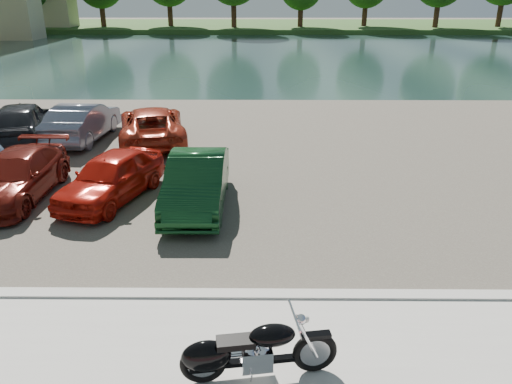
# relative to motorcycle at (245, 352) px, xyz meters

# --- Properties ---
(ground) EXTENTS (200.00, 200.00, 0.00)m
(ground) POSITION_rel_motorcycle_xyz_m (-0.38, 0.15, -0.56)
(ground) COLOR #595447
(ground) RESTS_ON ground
(kerb) EXTENTS (60.00, 0.30, 0.14)m
(kerb) POSITION_rel_motorcycle_xyz_m (-0.38, 2.15, -0.49)
(kerb) COLOR #AFABA5
(kerb) RESTS_ON ground
(parking_lot) EXTENTS (60.00, 18.00, 0.04)m
(parking_lot) POSITION_rel_motorcycle_xyz_m (-0.38, 11.15, -0.54)
(parking_lot) COLOR #464038
(parking_lot) RESTS_ON ground
(river) EXTENTS (120.00, 40.00, 0.00)m
(river) POSITION_rel_motorcycle_xyz_m (-0.38, 40.15, -0.56)
(river) COLOR #1A302F
(river) RESTS_ON ground
(far_bank) EXTENTS (120.00, 24.00, 0.60)m
(far_bank) POSITION_rel_motorcycle_xyz_m (-0.38, 72.15, -0.26)
(far_bank) COLOR #274D1B
(far_bank) RESTS_ON ground
(motorcycle) EXTENTS (2.32, 0.79, 1.05)m
(motorcycle) POSITION_rel_motorcycle_xyz_m (0.00, 0.00, 0.00)
(motorcycle) COLOR black
(motorcycle) RESTS_ON promenade
(car_3) EXTENTS (1.80, 4.35, 1.26)m
(car_3) POSITION_rel_motorcycle_xyz_m (-6.48, 6.96, 0.11)
(car_3) COLOR #59130C
(car_3) RESTS_ON parking_lot
(car_4) EXTENTS (2.63, 4.13, 1.31)m
(car_4) POSITION_rel_motorcycle_xyz_m (-3.84, 6.86, 0.13)
(car_4) COLOR #AA150B
(car_4) RESTS_ON parking_lot
(car_5) EXTENTS (1.50, 4.23, 1.39)m
(car_5) POSITION_rel_motorcycle_xyz_m (-1.45, 6.39, 0.17)
(car_5) COLOR #0F3819
(car_5) RESTS_ON parking_lot
(car_8) EXTENTS (2.84, 4.83, 1.54)m
(car_8) POSITION_rel_motorcycle_xyz_m (-8.76, 12.44, 0.25)
(car_8) COLOR black
(car_8) RESTS_ON parking_lot
(car_9) EXTENTS (1.80, 4.44, 1.43)m
(car_9) POSITION_rel_motorcycle_xyz_m (-6.54, 12.69, 0.19)
(car_9) COLOR slate
(car_9) RESTS_ON parking_lot
(car_10) EXTENTS (3.34, 5.34, 1.38)m
(car_10) POSITION_rel_motorcycle_xyz_m (-3.82, 12.25, 0.17)
(car_10) COLOR #A4301B
(car_10) RESTS_ON parking_lot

